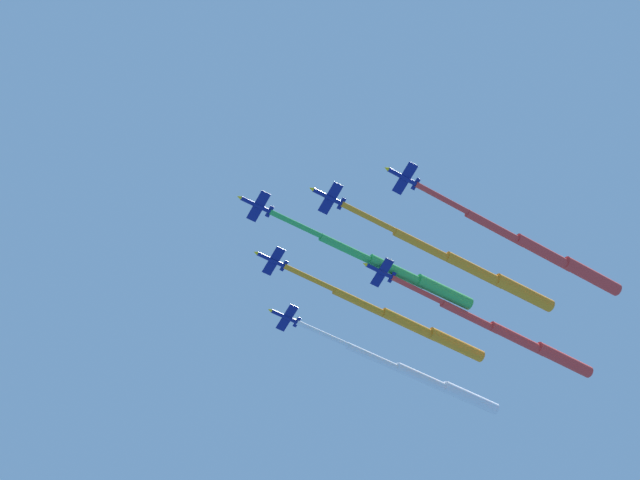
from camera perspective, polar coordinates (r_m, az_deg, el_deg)
jet_lead at (r=242.77m, az=5.12°, el=-2.06°), size 55.09×53.07×4.47m
jet_port_inner at (r=240.62m, az=10.08°, el=-1.97°), size 57.71×56.41×4.54m
jet_starboard_inner at (r=257.62m, az=5.94°, el=-5.46°), size 56.93×56.59×4.47m
jet_port_mid at (r=242.12m, az=14.34°, el=-0.86°), size 56.97×56.56×4.53m
jet_starboard_mid at (r=270.99m, az=6.85°, el=-8.85°), size 59.66×59.30×4.45m
jet_port_outer at (r=262.79m, az=12.73°, el=-6.25°), size 59.31×59.35×4.54m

